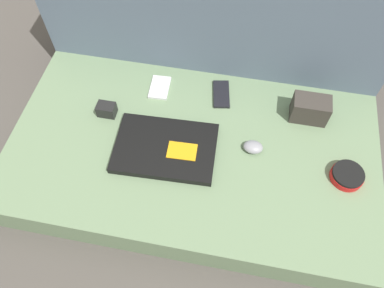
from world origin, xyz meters
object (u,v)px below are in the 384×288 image
phone_silver (221,94)px  camera_pouch (310,109)px  laptop (166,148)px  computer_mouse (253,147)px  speaker_puck (347,175)px  charger_brick (107,110)px  phone_black (160,87)px

phone_silver → camera_pouch: camera_pouch is taller
laptop → computer_mouse: computer_mouse is taller
speaker_puck → charger_brick: size_ratio=1.64×
speaker_puck → phone_silver: speaker_puck is taller
computer_mouse → camera_pouch: camera_pouch is taller
charger_brick → phone_black: bearing=44.0°
phone_silver → charger_brick: size_ratio=2.08×
speaker_puck → camera_pouch: (-0.12, 0.21, 0.03)m
phone_black → computer_mouse: bearing=-31.7°
laptop → computer_mouse: (0.27, 0.05, 0.00)m
computer_mouse → phone_silver: 0.24m
phone_silver → laptop: bearing=-128.7°
speaker_puck → phone_silver: size_ratio=0.79×
camera_pouch → charger_brick: bearing=-170.3°
phone_silver → charger_brick: bearing=-167.4°
phone_silver → speaker_puck: bearing=-40.7°
laptop → charger_brick: (-0.22, 0.10, 0.01)m
laptop → speaker_puck: size_ratio=3.31×
camera_pouch → phone_black: bearing=176.9°
camera_pouch → speaker_puck: bearing=-59.8°
laptop → phone_black: size_ratio=3.10×
laptop → computer_mouse: 0.27m
camera_pouch → laptop: bearing=-153.6°
phone_black → camera_pouch: (0.51, -0.03, 0.04)m
speaker_puck → charger_brick: 0.78m
phone_silver → computer_mouse: bearing=-67.1°
laptop → speaker_puck: bearing=-1.9°
laptop → phone_silver: (0.14, 0.25, -0.01)m
phone_silver → phone_black: 0.22m
computer_mouse → charger_brick: size_ratio=1.03×
speaker_puck → computer_mouse: bearing=170.7°
computer_mouse → camera_pouch: (0.16, 0.16, 0.03)m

